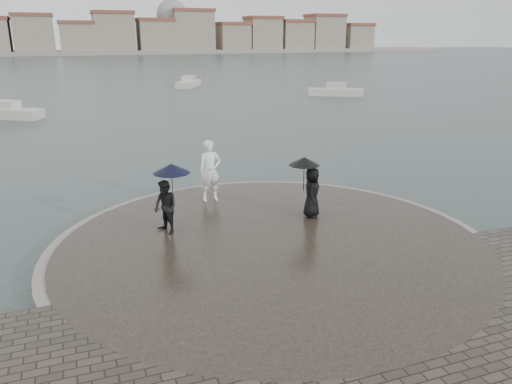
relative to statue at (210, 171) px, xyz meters
name	(u,v)px	position (x,y,z in m)	size (l,w,h in m)	color
ground	(332,316)	(0.60, -7.72, -1.43)	(400.00, 400.00, 0.00)	#2B3835
kerb_ring	(272,248)	(0.60, -4.22, -1.27)	(12.50, 12.50, 0.32)	gray
quay_tip	(272,248)	(0.60, -4.22, -1.25)	(11.90, 11.90, 0.36)	#2D261E
statue	(210,171)	(0.00, 0.00, 0.00)	(0.78, 0.51, 2.13)	white
visitor_left	(167,195)	(-1.96, -2.42, 0.08)	(1.23, 1.12, 2.04)	black
visitor_right	(310,184)	(2.50, -2.70, 0.03)	(1.16, 1.06, 1.95)	black
far_skyline	(55,36)	(-5.69, 152.99, 4.18)	(260.00, 20.00, 37.00)	gray
boats	(193,94)	(7.33, 32.41, -1.05)	(35.65, 23.01, 1.50)	beige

